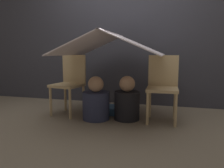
{
  "coord_description": "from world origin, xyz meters",
  "views": [
    {
      "loc": [
        0.74,
        -2.71,
        0.9
      ],
      "look_at": [
        0.0,
        0.09,
        0.47
      ],
      "focal_mm": 35.0,
      "sensor_mm": 36.0,
      "label": 1
    }
  ],
  "objects_px": {
    "chair_left": "(70,81)",
    "chair_right": "(163,85)",
    "person_front": "(96,102)",
    "person_second": "(127,102)"
  },
  "relations": [
    {
      "from": "person_front",
      "to": "person_second",
      "type": "height_order",
      "value": "person_second"
    },
    {
      "from": "chair_right",
      "to": "person_front",
      "type": "bearing_deg",
      "value": -169.03
    },
    {
      "from": "chair_right",
      "to": "person_front",
      "type": "xyz_separation_m",
      "value": [
        -0.86,
        -0.17,
        -0.24
      ]
    },
    {
      "from": "chair_right",
      "to": "person_front",
      "type": "distance_m",
      "value": 0.91
    },
    {
      "from": "chair_left",
      "to": "person_second",
      "type": "bearing_deg",
      "value": 5.33
    },
    {
      "from": "chair_left",
      "to": "chair_right",
      "type": "bearing_deg",
      "value": 10.59
    },
    {
      "from": "chair_left",
      "to": "person_front",
      "type": "relative_size",
      "value": 1.47
    },
    {
      "from": "person_second",
      "to": "chair_left",
      "type": "bearing_deg",
      "value": 174.79
    },
    {
      "from": "chair_left",
      "to": "person_front",
      "type": "xyz_separation_m",
      "value": [
        0.45,
        -0.17,
        -0.24
      ]
    },
    {
      "from": "chair_right",
      "to": "person_front",
      "type": "height_order",
      "value": "chair_right"
    }
  ]
}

